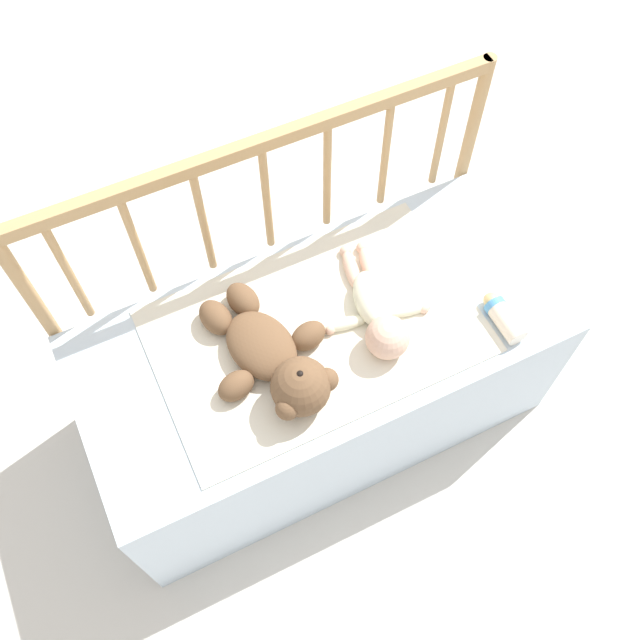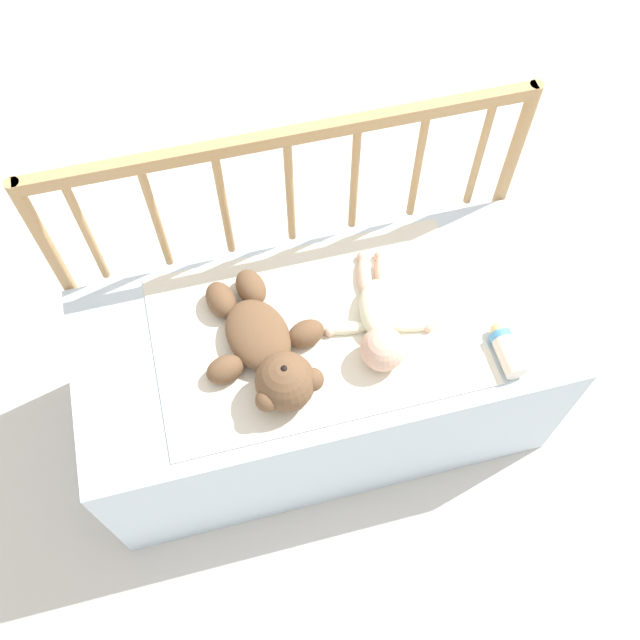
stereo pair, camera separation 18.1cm
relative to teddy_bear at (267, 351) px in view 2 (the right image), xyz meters
name	(u,v)px [view 2 (the right image)]	position (x,y,z in m)	size (l,w,h in m)	color
ground_plane	(320,409)	(0.15, 0.05, -0.57)	(12.00, 12.00, 0.00)	silver
crib_mattress	(320,375)	(0.15, 0.05, -0.31)	(1.29, 0.59, 0.52)	silver
crib_rail	(291,207)	(0.15, 0.37, 0.08)	(1.29, 0.04, 0.93)	tan
blanket	(316,330)	(0.14, 0.06, -0.05)	(0.84, 0.54, 0.01)	silver
teddy_bear	(267,351)	(0.00, 0.00, 0.00)	(0.33, 0.44, 0.15)	brown
baby	(379,322)	(0.30, 0.02, -0.01)	(0.31, 0.38, 0.11)	#EAEACC
baby_bottle	(506,349)	(0.59, -0.13, -0.03)	(0.06, 0.15, 0.06)	#F4E5CC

